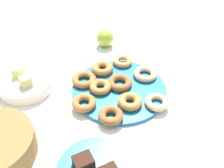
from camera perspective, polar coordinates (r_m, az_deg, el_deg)
name	(u,v)px	position (r m, az deg, el deg)	size (l,w,h in m)	color
ground_plane	(119,91)	(0.95, 1.63, -1.48)	(2.40, 2.40, 0.00)	white
donut_plate	(119,89)	(0.95, 1.63, -1.18)	(0.35, 0.35, 0.01)	#1E6B93
donut_0	(145,74)	(1.00, 7.39, 2.26)	(0.09, 0.09, 0.02)	#EABC84
donut_1	(100,87)	(0.93, -2.61, -0.68)	(0.08, 0.08, 0.03)	#BC7A3D
donut_2	(102,68)	(1.01, -2.16, 3.53)	(0.09, 0.09, 0.03)	#BC7A3D
donut_3	(157,102)	(0.88, 9.99, -4.00)	(0.08, 0.08, 0.02)	#EABC84
donut_4	(130,102)	(0.87, 4.03, -3.94)	(0.08, 0.08, 0.03)	#BC7A3D
donut_5	(84,80)	(0.96, -6.26, 0.99)	(0.09, 0.09, 0.02)	#AD6B33
donut_6	(111,115)	(0.83, -0.27, -7.04)	(0.08, 0.08, 0.03)	#995B2D
donut_7	(123,61)	(1.06, 2.38, 5.10)	(0.08, 0.08, 0.02)	tan
donut_8	(84,103)	(0.87, -6.26, -4.24)	(0.08, 0.08, 0.02)	#AD6B33
donut_9	(120,83)	(0.95, 1.76, 0.31)	(0.09, 0.09, 0.03)	#995B2D
brownie_far	(83,162)	(0.72, -6.40, -16.97)	(0.04, 0.05, 0.03)	#381E14
fruit_bowl	(26,84)	(1.00, -18.64, 0.00)	(0.20, 0.20, 0.04)	silver
melon_chunk_left	(26,81)	(0.95, -18.71, 0.56)	(0.04, 0.04, 0.04)	#DBD67A
melon_chunk_right	(18,72)	(1.00, -20.30, 2.59)	(0.04, 0.04, 0.04)	#DBD67A
apple	(105,38)	(1.18, -1.57, 10.22)	(0.08, 0.08, 0.08)	#93AD38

